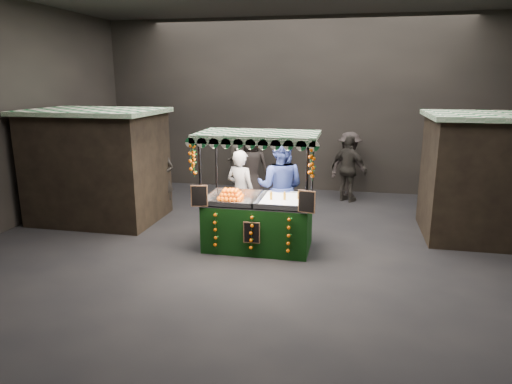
# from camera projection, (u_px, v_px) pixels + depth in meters

# --- Properties ---
(ground) EXTENTS (12.00, 12.00, 0.00)m
(ground) POSITION_uv_depth(u_px,v_px,m) (275.00, 246.00, 9.15)
(ground) COLOR black
(ground) RESTS_ON ground
(market_hall) EXTENTS (12.10, 10.10, 5.05)m
(market_hall) POSITION_uv_depth(u_px,v_px,m) (277.00, 73.00, 8.32)
(market_hall) COLOR black
(market_hall) RESTS_ON ground
(neighbour_stall_left) EXTENTS (3.00, 2.20, 2.60)m
(neighbour_stall_left) POSITION_uv_depth(u_px,v_px,m) (98.00, 165.00, 10.66)
(neighbour_stall_left) COLOR black
(neighbour_stall_left) RESTS_ON ground
(neighbour_stall_right) EXTENTS (3.00, 2.20, 2.60)m
(neighbour_stall_right) POSITION_uv_depth(u_px,v_px,m) (498.00, 177.00, 9.37)
(neighbour_stall_right) COLOR black
(neighbour_stall_right) RESTS_ON ground
(juice_stall) EXTENTS (2.37, 1.39, 2.30)m
(juice_stall) POSITION_uv_depth(u_px,v_px,m) (258.00, 214.00, 8.89)
(juice_stall) COLOR black
(juice_stall) RESTS_ON ground
(vendor_grey) EXTENTS (0.77, 0.62, 1.82)m
(vendor_grey) POSITION_uv_depth(u_px,v_px,m) (241.00, 192.00, 9.81)
(vendor_grey) COLOR gray
(vendor_grey) RESTS_ON ground
(vendor_blue) EXTENTS (1.08, 0.88, 2.11)m
(vendor_blue) POSITION_uv_depth(u_px,v_px,m) (280.00, 188.00, 9.56)
(vendor_blue) COLOR navy
(vendor_blue) RESTS_ON ground
(shopper_0) EXTENTS (0.65, 0.43, 1.76)m
(shopper_0) POSITION_uv_depth(u_px,v_px,m) (162.00, 178.00, 11.33)
(shopper_0) COLOR black
(shopper_0) RESTS_ON ground
(shopper_1) EXTENTS (0.88, 0.70, 1.73)m
(shopper_1) POSITION_uv_depth(u_px,v_px,m) (451.00, 186.00, 10.54)
(shopper_1) COLOR #2E2725
(shopper_1) RESTS_ON ground
(shopper_2) EXTENTS (1.14, 0.91, 1.81)m
(shopper_2) POSITION_uv_depth(u_px,v_px,m) (349.00, 169.00, 12.30)
(shopper_2) COLOR #292621
(shopper_2) RESTS_ON ground
(shopper_3) EXTENTS (1.36, 1.27, 1.84)m
(shopper_3) POSITION_uv_depth(u_px,v_px,m) (349.00, 165.00, 12.81)
(shopper_3) COLOR #2D2625
(shopper_3) RESTS_ON ground
(shopper_4) EXTENTS (0.99, 0.71, 1.87)m
(shopper_4) POSITION_uv_depth(u_px,v_px,m) (251.00, 167.00, 12.39)
(shopper_4) COLOR #282220
(shopper_4) RESTS_ON ground
(shopper_5) EXTENTS (1.41, 1.67, 1.81)m
(shopper_5) POSITION_uv_depth(u_px,v_px,m) (493.00, 189.00, 10.02)
(shopper_5) COLOR #2D2725
(shopper_5) RESTS_ON ground
(shopper_6) EXTENTS (0.68, 0.80, 1.85)m
(shopper_6) POSITION_uv_depth(u_px,v_px,m) (235.00, 163.00, 12.97)
(shopper_6) COLOR #2E2A25
(shopper_6) RESTS_ON ground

